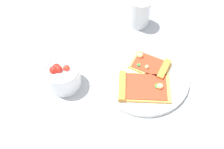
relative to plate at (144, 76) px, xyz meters
The scene contains 6 objects.
ground_plane 0.03m from the plate, 76.79° to the left, with size 2.40×2.40×0.00m, color #B2B7BC.
plate is the anchor object (origin of this frame).
pizza_slice_near 0.04m from the plate, 89.32° to the right, with size 0.13×0.10×0.02m.
pizza_slice_far 0.05m from the plate, 116.95° to the left, with size 0.18×0.17×0.02m.
salad_bowl 0.24m from the plate, 45.49° to the left, with size 0.10×0.10×0.08m.
soda_glass 0.24m from the plate, 49.08° to the right, with size 0.07×0.07×0.10m.
Camera 1 is at (-0.25, 0.41, 0.70)m, focal length 44.94 mm.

